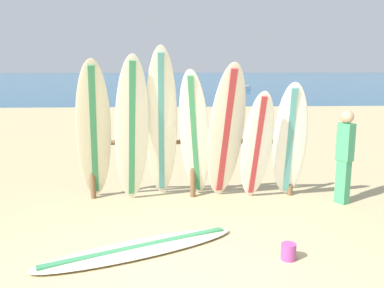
% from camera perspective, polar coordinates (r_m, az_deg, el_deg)
% --- Properties ---
extents(ocean_water, '(120.00, 80.00, 0.01)m').
position_cam_1_polar(ocean_water, '(61.91, -3.04, 8.82)').
color(ocean_water, '#1E5984').
rests_on(ocean_water, ground).
extents(surfboard_rack, '(3.45, 0.09, 1.10)m').
position_cam_1_polar(surfboard_rack, '(7.03, 0.13, -1.46)').
color(surfboard_rack, brown).
rests_on(surfboard_rack, ground).
extents(surfboard_leaning_far_left, '(0.72, 1.09, 2.32)m').
position_cam_1_polar(surfboard_leaning_far_left, '(6.76, -13.20, 1.46)').
color(surfboard_leaning_far_left, beige).
rests_on(surfboard_leaning_far_left, ground).
extents(surfboard_leaning_left, '(0.67, 0.91, 2.38)m').
position_cam_1_polar(surfboard_leaning_left, '(6.58, -8.17, 1.66)').
color(surfboard_leaning_left, silver).
rests_on(surfboard_leaning_left, ground).
extents(surfboard_leaning_center_left, '(0.54, 1.12, 2.51)m').
position_cam_1_polar(surfboard_leaning_center_left, '(6.67, -4.18, 2.42)').
color(surfboard_leaning_center_left, silver).
rests_on(surfboard_leaning_center_left, ground).
extents(surfboard_leaning_center, '(0.66, 1.08, 2.17)m').
position_cam_1_polar(surfboard_leaning_center, '(6.69, 0.35, 1.00)').
color(surfboard_leaning_center, white).
rests_on(surfboard_leaning_center, ground).
extents(surfboard_leaning_center_right, '(0.69, 1.02, 2.27)m').
position_cam_1_polar(surfboard_leaning_center_right, '(6.68, 4.60, 1.38)').
color(surfboard_leaning_center_right, silver).
rests_on(surfboard_leaning_center_right, ground).
extents(surfboard_leaning_right, '(0.50, 0.90, 1.86)m').
position_cam_1_polar(surfboard_leaning_right, '(6.72, 8.78, -0.44)').
color(surfboard_leaning_right, white).
rests_on(surfboard_leaning_right, ground).
extents(surfboard_leaning_far_right, '(0.68, 0.97, 1.98)m').
position_cam_1_polar(surfboard_leaning_far_right, '(6.91, 13.13, 0.23)').
color(surfboard_leaning_far_right, white).
rests_on(surfboard_leaning_far_right, ground).
extents(surfboard_lying_on_sand, '(2.54, 1.55, 0.08)m').
position_cam_1_polar(surfboard_lying_on_sand, '(5.26, -7.25, -13.91)').
color(surfboard_lying_on_sand, beige).
rests_on(surfboard_lying_on_sand, ground).
extents(beachgoer_standing, '(0.25, 0.29, 1.52)m').
position_cam_1_polar(beachgoer_standing, '(7.11, 20.01, -1.14)').
color(beachgoer_standing, '#3F9966').
rests_on(beachgoer_standing, ground).
extents(small_boat_offshore, '(2.73, 2.32, 0.71)m').
position_cam_1_polar(small_boat_offshore, '(35.59, 5.98, 7.65)').
color(small_boat_offshore, silver).
rests_on(small_boat_offshore, ocean_water).
extents(sand_bucket, '(0.17, 0.17, 0.19)m').
position_cam_1_polar(sand_bucket, '(5.13, 12.96, -14.04)').
color(sand_bucket, '#A53F8C').
rests_on(sand_bucket, ground).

